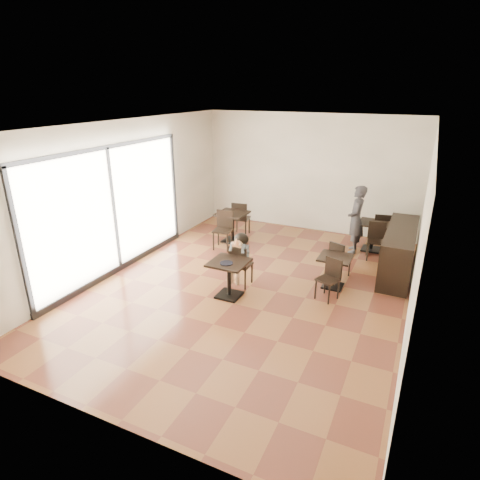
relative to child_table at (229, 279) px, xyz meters
The scene contains 23 objects.
floor 0.69m from the child_table, 69.65° to the left, with size 6.00×8.00×0.01m, color brown.
ceiling 2.89m from the child_table, 69.65° to the left, with size 6.00×8.00×0.01m, color white.
wall_back 4.72m from the child_table, 87.44° to the left, with size 6.00×0.01×3.20m, color silver.
wall_front 3.67m from the child_table, 86.63° to the right, with size 6.00×0.01×3.20m, color silver.
wall_left 3.10m from the child_table, 168.90° to the left, with size 0.01×8.00×3.20m, color silver.
wall_right 3.48m from the child_table, ahead, with size 0.01×8.00×3.20m, color silver.
storefront_window 2.95m from the child_table, behind, with size 0.04×4.50×2.60m, color white.
child_table is the anchor object (origin of this frame).
child_chair 0.56m from the child_table, 90.00° to the left, with size 0.40×0.40×0.89m, color black, non-canonical shape.
child 0.58m from the child_table, 90.00° to the left, with size 0.40×0.56×1.11m, color slate, non-canonical shape.
plate 0.39m from the child_table, 90.00° to the right, with size 0.25×0.25×0.01m, color black.
pizza_slice 0.70m from the child_table, 90.00° to the left, with size 0.26×0.20×0.06m, color tan, non-canonical shape.
adult_patron 3.81m from the child_table, 62.13° to the left, with size 0.61×0.40×1.66m, color #37363C.
cafe_table_mid 2.15m from the child_table, 35.71° to the left, with size 0.63×0.63×0.67m, color black, non-canonical shape.
cafe_table_left 2.98m from the child_table, 114.89° to the left, with size 0.75×0.75×0.79m, color black, non-canonical shape.
cafe_table_back 4.23m from the child_table, 59.31° to the left, with size 0.69×0.69×0.73m, color black, non-canonical shape.
chair_mid_a 2.51m from the child_table, 45.96° to the left, with size 0.36×0.36×0.80m, color black, non-canonical shape.
chair_mid_b 1.88m from the child_table, 21.99° to the left, with size 0.36×0.36×0.80m, color black, non-canonical shape.
chair_left_a 3.49m from the child_table, 111.08° to the left, with size 0.43×0.43×0.95m, color black, non-canonical shape.
chair_left_b 2.49m from the child_table, 120.23° to the left, with size 0.43×0.43×0.95m, color black, non-canonical shape.
chair_back_a 4.66m from the child_table, 60.32° to the left, with size 0.39×0.39×0.87m, color black, non-canonical shape.
chair_back_b 3.86m from the child_table, 53.25° to the left, with size 0.39×0.39×0.87m, color black, non-canonical shape.
service_counter 3.83m from the child_table, 41.77° to the left, with size 0.60×2.40×1.00m, color black.
Camera 1 is at (2.93, -6.73, 3.83)m, focal length 30.00 mm.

